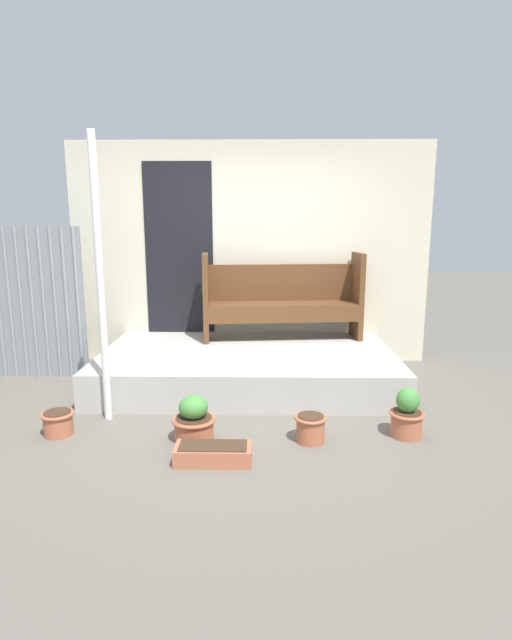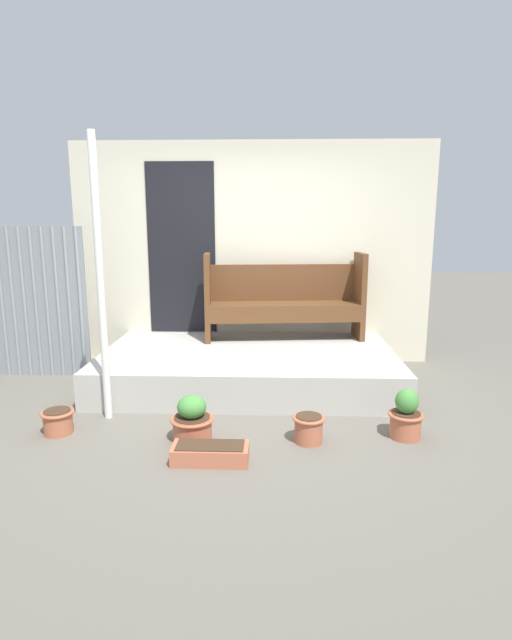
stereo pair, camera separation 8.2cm
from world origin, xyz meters
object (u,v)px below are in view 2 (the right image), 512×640
(support_post, at_px, (100,282))
(bench, at_px, (284,296))
(flower_pot_left, at_px, (58,420))
(flower_pot_right, at_px, (309,427))
(flower_pot_far_right, at_px, (406,416))
(flower_pot_middle, at_px, (192,421))
(planter_box_rect, at_px, (210,453))

(support_post, relative_size, bench, 1.32)
(flower_pot_left, distance_m, flower_pot_right, 2.03)
(flower_pot_far_right, bearing_deg, flower_pot_middle, -176.64)
(flower_pot_left, xyz_separation_m, flower_pot_far_right, (2.81, 0.02, 0.07))
(bench, distance_m, flower_pot_right, 2.12)
(flower_pot_far_right, distance_m, planter_box_rect, 1.58)
(support_post, height_order, flower_pot_far_right, support_post)
(flower_pot_middle, distance_m, planter_box_rect, 0.42)
(bench, xyz_separation_m, flower_pot_left, (-1.87, -1.89, -0.74))
(support_post, height_order, flower_pot_right, support_post)
(bench, bearing_deg, flower_pot_middle, -116.50)
(flower_pot_left, bearing_deg, flower_pot_middle, -4.03)
(bench, relative_size, flower_pot_right, 7.08)
(flower_pot_right, bearing_deg, bench, 94.71)
(flower_pot_left, relative_size, planter_box_rect, 0.48)
(support_post, relative_size, flower_pot_right, 9.34)
(bench, relative_size, flower_pot_middle, 5.01)
(flower_pot_middle, bearing_deg, support_post, 152.91)
(support_post, xyz_separation_m, planter_box_rect, (1.00, -0.78, -1.14))
(flower_pot_far_right, bearing_deg, bench, 116.76)
(flower_pot_left, xyz_separation_m, flower_pot_middle, (1.11, -0.08, 0.05))
(bench, bearing_deg, flower_pot_left, -140.20)
(flower_pot_right, relative_size, planter_box_rect, 0.47)
(support_post, bearing_deg, flower_pot_middle, -27.09)
(flower_pot_middle, xyz_separation_m, flower_pot_far_right, (1.70, 0.10, 0.02))
(flower_pot_right, bearing_deg, planter_box_rect, -154.42)
(bench, xyz_separation_m, flower_pot_right, (0.16, -1.98, -0.73))
(planter_box_rect, bearing_deg, bench, 76.36)
(flower_pot_middle, bearing_deg, planter_box_rect, -62.51)
(flower_pot_middle, relative_size, flower_pot_right, 1.41)
(planter_box_rect, bearing_deg, flower_pot_right, 25.58)
(support_post, relative_size, flower_pot_left, 9.02)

